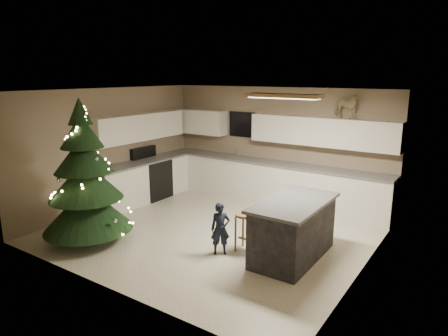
% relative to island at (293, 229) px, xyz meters
% --- Properties ---
extents(ground_plane, '(5.50, 5.50, 0.00)m').
position_rel_island_xyz_m(ground_plane, '(-1.70, 0.20, -0.48)').
color(ground_plane, beige).
extents(room_shell, '(5.52, 5.02, 2.61)m').
position_rel_island_xyz_m(room_shell, '(-1.67, 0.20, 1.27)').
color(room_shell, gray).
rests_on(room_shell, ground_plane).
extents(cabinetry, '(5.50, 3.20, 2.00)m').
position_rel_island_xyz_m(cabinetry, '(-2.61, 1.85, 0.28)').
color(cabinetry, white).
rests_on(cabinetry, ground_plane).
extents(island, '(0.90, 1.70, 0.95)m').
position_rel_island_xyz_m(island, '(0.00, 0.00, 0.00)').
color(island, black).
rests_on(island, ground_plane).
extents(bar_stool, '(0.34, 0.34, 0.65)m').
position_rel_island_xyz_m(bar_stool, '(-0.76, -0.20, 0.01)').
color(bar_stool, olive).
rests_on(bar_stool, ground_plane).
extents(christmas_tree, '(1.58, 1.52, 2.52)m').
position_rel_island_xyz_m(christmas_tree, '(-3.25, -1.40, 0.55)').
color(christmas_tree, '#3F2816').
rests_on(christmas_tree, ground_plane).
extents(toddler, '(0.37, 0.36, 0.86)m').
position_rel_island_xyz_m(toddler, '(-1.04, -0.53, -0.05)').
color(toddler, black).
rests_on(toddler, ground_plane).
extents(rocking_horse, '(0.62, 0.40, 0.50)m').
position_rel_island_xyz_m(rocking_horse, '(-0.08, 2.52, 1.78)').
color(rocking_horse, olive).
rests_on(rocking_horse, cabinetry).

